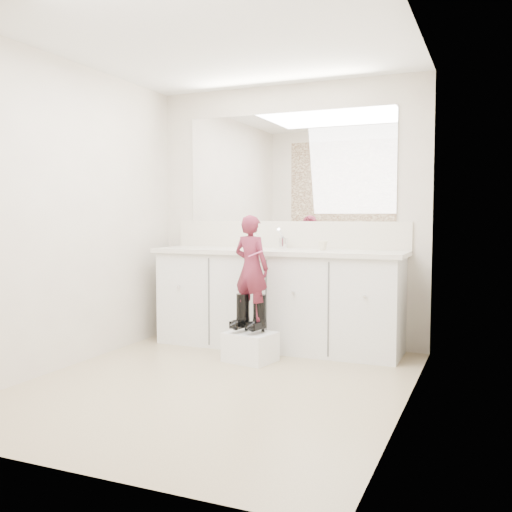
% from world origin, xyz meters
% --- Properties ---
extents(floor, '(3.00, 3.00, 0.00)m').
position_xyz_m(floor, '(0.00, 0.00, 0.00)').
color(floor, '#8B765B').
rests_on(floor, ground).
extents(ceiling, '(3.00, 3.00, 0.00)m').
position_xyz_m(ceiling, '(0.00, 0.00, 2.40)').
color(ceiling, white).
rests_on(ceiling, wall_back).
extents(wall_back, '(2.60, 0.00, 2.60)m').
position_xyz_m(wall_back, '(0.00, 1.50, 1.20)').
color(wall_back, '#BFB1A3').
rests_on(wall_back, floor).
extents(wall_front, '(2.60, 0.00, 2.60)m').
position_xyz_m(wall_front, '(0.00, -1.50, 1.20)').
color(wall_front, '#BFB1A3').
rests_on(wall_front, floor).
extents(wall_left, '(0.00, 3.00, 3.00)m').
position_xyz_m(wall_left, '(-1.30, 0.00, 1.20)').
color(wall_left, '#BFB1A3').
rests_on(wall_left, floor).
extents(wall_right, '(0.00, 3.00, 3.00)m').
position_xyz_m(wall_right, '(1.30, 0.00, 1.20)').
color(wall_right, '#BFB1A3').
rests_on(wall_right, floor).
extents(vanity_cabinet, '(2.20, 0.55, 0.85)m').
position_xyz_m(vanity_cabinet, '(0.00, 1.23, 0.42)').
color(vanity_cabinet, silver).
rests_on(vanity_cabinet, floor).
extents(countertop, '(2.28, 0.58, 0.04)m').
position_xyz_m(countertop, '(0.00, 1.21, 0.87)').
color(countertop, beige).
rests_on(countertop, vanity_cabinet).
extents(backsplash, '(2.28, 0.03, 0.25)m').
position_xyz_m(backsplash, '(0.00, 1.49, 1.02)').
color(backsplash, beige).
rests_on(backsplash, countertop).
extents(mirror, '(2.00, 0.02, 1.00)m').
position_xyz_m(mirror, '(0.00, 1.49, 1.64)').
color(mirror, white).
rests_on(mirror, wall_back).
extents(dot_panel, '(2.00, 0.01, 1.20)m').
position_xyz_m(dot_panel, '(0.00, -1.49, 1.65)').
color(dot_panel, '#472819').
rests_on(dot_panel, wall_front).
extents(faucet, '(0.08, 0.08, 0.10)m').
position_xyz_m(faucet, '(0.00, 1.38, 0.94)').
color(faucet, silver).
rests_on(faucet, countertop).
extents(cup, '(0.11, 0.11, 0.08)m').
position_xyz_m(cup, '(0.40, 1.28, 0.93)').
color(cup, beige).
rests_on(cup, countertop).
extents(soap_bottle, '(0.09, 0.09, 0.16)m').
position_xyz_m(soap_bottle, '(-0.24, 1.30, 0.97)').
color(soap_bottle, silver).
rests_on(soap_bottle, countertop).
extents(step_stool, '(0.43, 0.38, 0.24)m').
position_xyz_m(step_stool, '(-0.03, 0.68, 0.12)').
color(step_stool, white).
rests_on(step_stool, floor).
extents(boot_left, '(0.16, 0.23, 0.31)m').
position_xyz_m(boot_left, '(-0.11, 0.70, 0.40)').
color(boot_left, black).
rests_on(boot_left, step_stool).
extents(boot_right, '(0.16, 0.23, 0.31)m').
position_xyz_m(boot_right, '(0.04, 0.70, 0.40)').
color(boot_right, black).
rests_on(boot_right, step_stool).
extents(toddler, '(0.35, 0.27, 0.86)m').
position_xyz_m(toddler, '(-0.03, 0.70, 0.77)').
color(toddler, '#982E48').
rests_on(toddler, step_stool).
extents(toothbrush, '(0.14, 0.04, 0.06)m').
position_xyz_m(toothbrush, '(0.04, 0.62, 0.89)').
color(toothbrush, '#DD5695').
rests_on(toothbrush, toddler).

